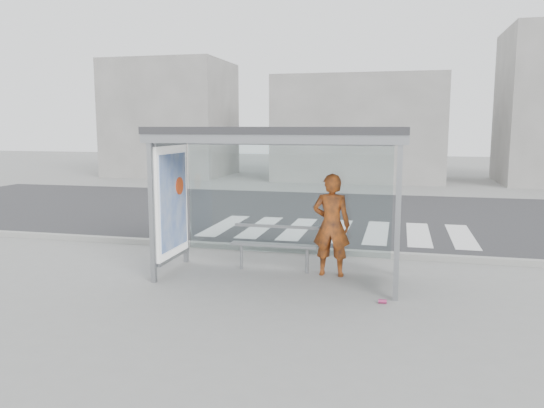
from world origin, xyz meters
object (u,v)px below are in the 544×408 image
at_px(person, 331,225).
at_px(bench, 274,244).
at_px(bus_shelter, 258,164).
at_px(soda_can, 383,301).

bearing_deg(person, bench, -2.46).
relative_size(bus_shelter, soda_can, 34.66).
bearing_deg(bus_shelter, soda_can, -23.85).
relative_size(bus_shelter, person, 2.34).
bearing_deg(soda_can, person, 125.41).
bearing_deg(bus_shelter, bench, 66.97).
relative_size(person, bench, 1.15).
distance_m(bus_shelter, bench, 1.57).
height_order(person, soda_can, person).
distance_m(bus_shelter, person, 1.68).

